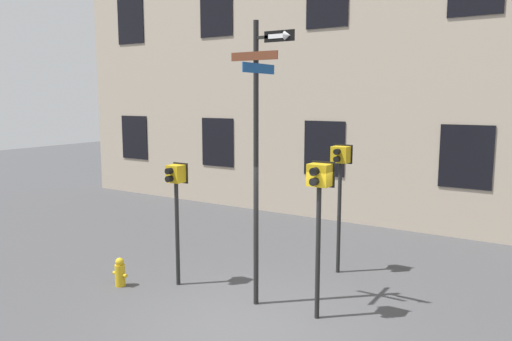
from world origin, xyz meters
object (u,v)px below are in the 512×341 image
(pedestrian_signal_left, at_px, (176,192))
(pedestrian_signal_right, at_px, (319,196))
(street_sign_pole, at_px, (258,143))
(fire_hydrant, at_px, (120,272))
(pedestrian_signal_across, at_px, (340,173))

(pedestrian_signal_left, bearing_deg, pedestrian_signal_right, 1.86)
(pedestrian_signal_right, bearing_deg, pedestrian_signal_left, -178.14)
(street_sign_pole, xyz_separation_m, fire_hydrant, (-2.78, -0.71, -2.64))
(pedestrian_signal_across, distance_m, fire_hydrant, 4.87)
(street_sign_pole, height_order, pedestrian_signal_left, street_sign_pole)
(pedestrian_signal_right, xyz_separation_m, fire_hydrant, (-3.91, -0.77, -1.83))
(street_sign_pole, distance_m, pedestrian_signal_left, 2.13)
(street_sign_pole, distance_m, fire_hydrant, 3.90)
(pedestrian_signal_right, bearing_deg, street_sign_pole, -177.14)
(street_sign_pole, bearing_deg, pedestrian_signal_right, 2.86)
(street_sign_pole, bearing_deg, pedestrian_signal_across, 77.00)
(street_sign_pole, relative_size, pedestrian_signal_across, 1.82)
(pedestrian_signal_left, distance_m, fire_hydrant, 1.97)
(fire_hydrant, bearing_deg, pedestrian_signal_right, 11.09)
(pedestrian_signal_right, bearing_deg, pedestrian_signal_across, 104.66)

